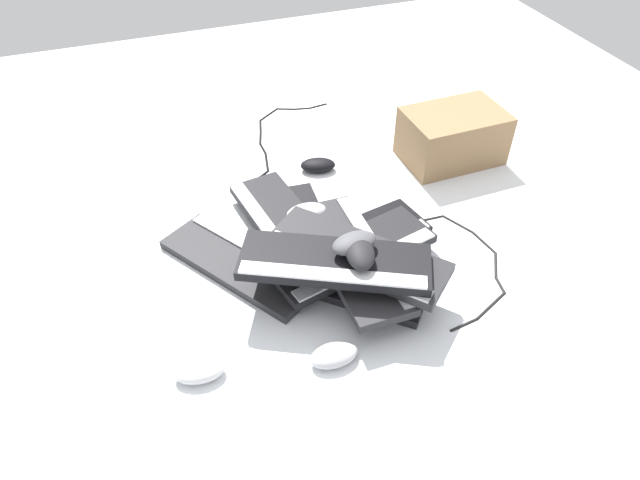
{
  "coord_description": "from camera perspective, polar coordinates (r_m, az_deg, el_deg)",
  "views": [
    {
      "loc": [
        0.37,
        1.04,
        1.05
      ],
      "look_at": [
        0.0,
        0.03,
        0.07
      ],
      "focal_mm": 32.0,
      "sensor_mm": 36.0,
      "label": 1
    }
  ],
  "objects": [
    {
      "name": "keyboard_1",
      "position": [
        1.44,
        2.04,
        -3.87
      ],
      "size": [
        0.43,
        0.41,
        0.03
      ],
      "color": "black",
      "rests_on": "ground"
    },
    {
      "name": "mouse_3",
      "position": [
        1.51,
        2.15,
        0.43
      ],
      "size": [
        0.12,
        0.13,
        0.04
      ],
      "primitive_type": "ellipsoid",
      "rotation": [
        0.0,
        0.0,
        5.4
      ],
      "color": "black",
      "rests_on": "keyboard_2"
    },
    {
      "name": "keyboard_3",
      "position": [
        1.56,
        -1.7,
        0.3
      ],
      "size": [
        0.18,
        0.45,
        0.03
      ],
      "color": "black",
      "rests_on": "ground"
    },
    {
      "name": "keyboard_7",
      "position": [
        1.38,
        3.73,
        -1.53
      ],
      "size": [
        0.4,
        0.43,
        0.03
      ],
      "color": "#232326",
      "rests_on": "keyboard_5"
    },
    {
      "name": "keyboard_2",
      "position": [
        1.54,
        3.18,
        -0.23
      ],
      "size": [
        0.46,
        0.23,
        0.03
      ],
      "color": "black",
      "rests_on": "ground"
    },
    {
      "name": "cable_1",
      "position": [
        1.97,
        -4.9,
        9.91
      ],
      "size": [
        0.44,
        0.52,
        0.01
      ],
      "color": "black",
      "rests_on": "ground"
    },
    {
      "name": "mouse_6",
      "position": [
        1.29,
        4.02,
        -1.29
      ],
      "size": [
        0.09,
        0.12,
        0.04
      ],
      "primitive_type": "ellipsoid",
      "rotation": [
        0.0,
        0.0,
        1.32
      ],
      "color": "black",
      "rests_on": "keyboard_8"
    },
    {
      "name": "keyboard_4",
      "position": [
        1.46,
        3.41,
        -1.46
      ],
      "size": [
        0.46,
        0.25,
        0.03
      ],
      "color": "black",
      "rests_on": "keyboard_1"
    },
    {
      "name": "ground_plane",
      "position": [
        1.52,
        -0.27,
        -1.42
      ],
      "size": [
        3.2,
        3.2,
        0.0
      ],
      "primitive_type": "plane",
      "color": "silver"
    },
    {
      "name": "cable_0",
      "position": [
        1.55,
        13.5,
        -1.8
      ],
      "size": [
        0.29,
        0.39,
        0.01
      ],
      "color": "black",
      "rests_on": "ground"
    },
    {
      "name": "mouse_0",
      "position": [
        1.28,
        1.42,
        -11.42
      ],
      "size": [
        0.11,
        0.07,
        0.04
      ],
      "primitive_type": "ellipsoid",
      "rotation": [
        0.0,
        0.0,
        3.16
      ],
      "color": "#B7B7BC",
      "rests_on": "ground"
    },
    {
      "name": "keyboard_5",
      "position": [
        1.42,
        3.43,
        -1.65
      ],
      "size": [
        0.15,
        0.44,
        0.03
      ],
      "color": "#232326",
      "rests_on": "keyboard_4"
    },
    {
      "name": "keyboard_0",
      "position": [
        1.5,
        -8.03,
        -2.3
      ],
      "size": [
        0.37,
        0.45,
        0.03
      ],
      "color": "#232326",
      "rests_on": "ground"
    },
    {
      "name": "mouse_2",
      "position": [
        1.29,
        -11.99,
        -12.65
      ],
      "size": [
        0.12,
        0.08,
        0.04
      ],
      "primitive_type": "ellipsoid",
      "rotation": [
        0.0,
        0.0,
        6.13
      ],
      "color": "silver",
      "rests_on": "ground"
    },
    {
      "name": "cardboard_box",
      "position": [
        1.88,
        13.11,
        10.09
      ],
      "size": [
        0.31,
        0.21,
        0.16
      ],
      "primitive_type": "cube",
      "rotation": [
        0.0,
        0.0,
        3.17
      ],
      "color": "olive",
      "rests_on": "ground"
    },
    {
      "name": "mouse_1",
      "position": [
        1.53,
        -1.21,
        2.83
      ],
      "size": [
        0.11,
        0.07,
        0.04
      ],
      "primitive_type": "ellipsoid",
      "rotation": [
        0.0,
        0.0,
        6.27
      ],
      "color": "#B7B7BC",
      "rests_on": "keyboard_6"
    },
    {
      "name": "keyboard_8",
      "position": [
        1.31,
        1.46,
        -2.28
      ],
      "size": [
        0.46,
        0.33,
        0.03
      ],
      "color": "black",
      "rests_on": "keyboard_7"
    },
    {
      "name": "mouse_5",
      "position": [
        1.81,
        -0.21,
        7.5
      ],
      "size": [
        0.12,
        0.09,
        0.04
      ],
      "primitive_type": "ellipsoid",
      "rotation": [
        0.0,
        0.0,
        6.01
      ],
      "color": "black",
      "rests_on": "ground"
    },
    {
      "name": "mouse_4",
      "position": [
        1.31,
        3.43,
        -0.3
      ],
      "size": [
        0.12,
        0.08,
        0.04
      ],
      "primitive_type": "ellipsoid",
      "rotation": [
        0.0,
        0.0,
        0.14
      ],
      "color": "#4C4C51",
      "rests_on": "keyboard_8"
    },
    {
      "name": "keyboard_6",
      "position": [
        1.55,
        -3.55,
        1.59
      ],
      "size": [
        0.22,
        0.46,
        0.03
      ],
      "color": "black",
      "rests_on": "keyboard_3"
    }
  ]
}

